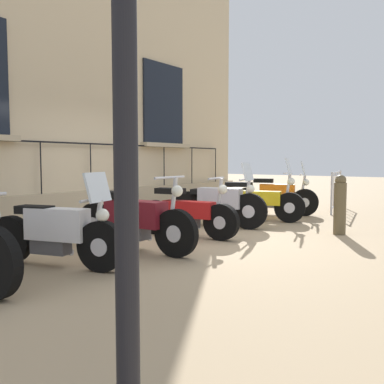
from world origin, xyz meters
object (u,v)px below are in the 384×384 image
motorcycle_maroon (134,220)px  motorcycle_yellow (256,202)px  bollard (340,205)px  motorcycle_orange (276,197)px  crowd_barrier (336,189)px  motorcycle_silver (219,204)px  motorcycle_red (187,215)px  motorcycle_white (56,233)px

motorcycle_maroon → motorcycle_yellow: 3.81m
motorcycle_yellow → bollard: motorcycle_yellow is taller
motorcycle_orange → crowd_barrier: motorcycle_orange is taller
motorcycle_maroon → motorcycle_orange: bearing=91.8°
motorcycle_maroon → motorcycle_silver: (-0.20, 2.57, 0.02)m
motorcycle_red → motorcycle_silver: 1.22m
motorcycle_yellow → motorcycle_orange: bearing=95.1°
motorcycle_red → motorcycle_silver: (-0.13, 1.21, 0.08)m
motorcycle_yellow → motorcycle_orange: 1.26m
motorcycle_silver → motorcycle_yellow: bearing=83.0°
motorcycle_maroon → motorcycle_yellow: motorcycle_yellow is taller
motorcycle_maroon → crowd_barrier: size_ratio=0.98×
motorcycle_silver → crowd_barrier: (0.90, 4.36, 0.09)m
motorcycle_silver → bollard: size_ratio=1.81×
motorcycle_white → motorcycle_maroon: bearing=86.0°
motorcycle_orange → crowd_barrier: (0.86, 1.86, 0.13)m
motorcycle_maroon → motorcycle_silver: size_ratio=1.14×
motorcycle_maroon → motorcycle_red: (-0.07, 1.36, -0.06)m
motorcycle_silver → bollard: (2.18, 0.65, 0.07)m
motorcycle_silver → crowd_barrier: size_ratio=0.86×
motorcycle_maroon → bollard: (1.98, 3.22, 0.09)m
crowd_barrier → motorcycle_orange: bearing=-114.8°
motorcycle_yellow → motorcycle_orange: size_ratio=1.05×
motorcycle_maroon → motorcycle_orange: size_ratio=1.10×
motorcycle_white → bollard: bearing=65.2°
motorcycle_maroon → crowd_barrier: bearing=84.2°
motorcycle_red → crowd_barrier: 5.63m
motorcycle_red → motorcycle_yellow: bearing=89.5°
motorcycle_white → motorcycle_yellow: bearing=89.5°
motorcycle_yellow → bollard: bearing=-16.4°
motorcycle_yellow → crowd_barrier: size_ratio=0.93×
motorcycle_white → bollard: size_ratio=1.77×
motorcycle_white → crowd_barrier: bearing=84.5°
motorcycle_yellow → bollard: (2.03, -0.60, 0.12)m
motorcycle_silver → motorcycle_orange: motorcycle_orange is taller
crowd_barrier → motorcycle_yellow: bearing=-103.5°
motorcycle_white → bollard: motorcycle_white is taller
crowd_barrier → bollard: size_ratio=2.10×
motorcycle_red → motorcycle_yellow: (0.02, 2.45, 0.04)m
motorcycle_white → motorcycle_maroon: (0.09, 1.26, 0.03)m
motorcycle_white → bollard: 4.93m
motorcycle_yellow → bollard: size_ratio=1.95×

